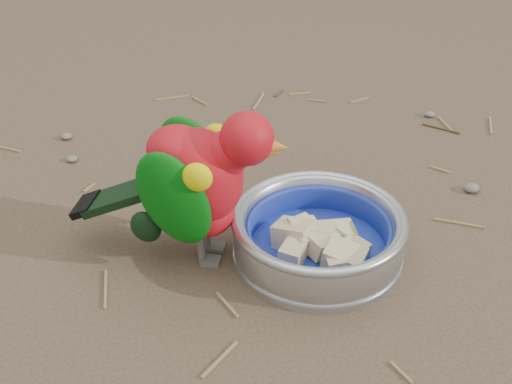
{
  "coord_description": "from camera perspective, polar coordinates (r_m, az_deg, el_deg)",
  "views": [
    {
      "loc": [
        -0.17,
        -0.69,
        0.54
      ],
      "look_at": [
        -0.04,
        0.0,
        0.08
      ],
      "focal_mm": 50.0,
      "sensor_mm": 36.0,
      "label": 1
    }
  ],
  "objects": [
    {
      "name": "ground",
      "position": [
        0.89,
        2.27,
        -4.1
      ],
      "size": [
        60.0,
        60.0,
        0.0
      ],
      "primitive_type": "plane",
      "color": "brown"
    },
    {
      "name": "lory_parrot",
      "position": [
        0.82,
        -4.69,
        0.2
      ],
      "size": [
        0.26,
        0.19,
        0.19
      ],
      "primitive_type": null,
      "rotation": [
        0.0,
        0.0,
        -1.94
      ],
      "color": "red",
      "rests_on": "ground"
    },
    {
      "name": "bowl_wall",
      "position": [
        0.85,
        5.04,
        -3.2
      ],
      "size": [
        0.2,
        0.2,
        0.04
      ],
      "primitive_type": null,
      "color": "#B2B2BA",
      "rests_on": "food_bowl"
    },
    {
      "name": "food_bowl",
      "position": [
        0.86,
        4.94,
        -4.8
      ],
      "size": [
        0.2,
        0.2,
        0.02
      ],
      "primitive_type": "cylinder",
      "color": "#B2B2BA",
      "rests_on": "ground"
    },
    {
      "name": "fruit_wedges",
      "position": [
        0.85,
        5.01,
        -3.58
      ],
      "size": [
        0.12,
        0.12,
        0.03
      ],
      "primitive_type": null,
      "color": "#D0BB87",
      "rests_on": "food_bowl"
    },
    {
      "name": "ground_debris",
      "position": [
        0.92,
        1.27,
        -2.21
      ],
      "size": [
        0.9,
        0.8,
        0.01
      ],
      "primitive_type": null,
      "color": "olive",
      "rests_on": "ground"
    }
  ]
}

